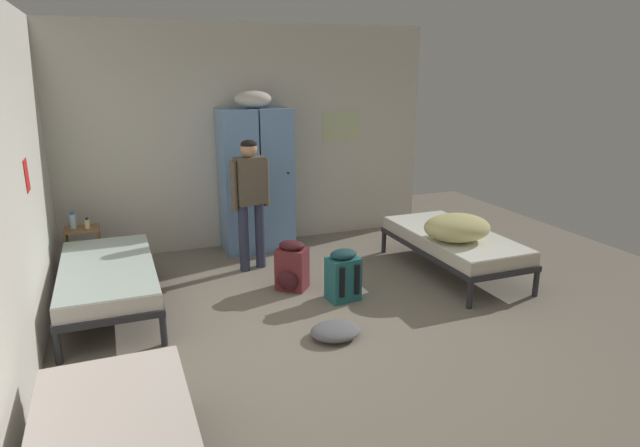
% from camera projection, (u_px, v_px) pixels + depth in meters
% --- Properties ---
extents(ground_plane, '(8.94, 8.94, 0.00)m').
position_uv_depth(ground_plane, '(331.00, 329.00, 5.03)').
color(ground_plane, gray).
extents(room_backdrop, '(5.01, 5.65, 2.89)m').
position_uv_depth(room_backdrop, '(159.00, 161.00, 5.37)').
color(room_backdrop, beige).
rests_on(room_backdrop, ground_plane).
extents(locker_bank, '(0.90, 0.55, 2.07)m').
position_uv_depth(locker_bank, '(256.00, 177.00, 7.00)').
color(locker_bank, '#6B93C6').
rests_on(locker_bank, ground_plane).
extents(shelf_unit, '(0.38, 0.30, 0.57)m').
position_uv_depth(shelf_unit, '(84.00, 246.00, 6.26)').
color(shelf_unit, brown).
rests_on(shelf_unit, ground_plane).
extents(bed_left_rear, '(0.90, 1.90, 0.49)m').
position_uv_depth(bed_left_rear, '(108.00, 275.00, 5.31)').
color(bed_left_rear, '#28282D').
rests_on(bed_left_rear, ground_plane).
extents(bed_right, '(0.90, 1.90, 0.49)m').
position_uv_depth(bed_right, '(453.00, 241.00, 6.33)').
color(bed_right, '#28282D').
rests_on(bed_right, ground_plane).
extents(bedding_heap, '(0.76, 0.64, 0.29)m').
position_uv_depth(bedding_heap, '(457.00, 227.00, 5.99)').
color(bedding_heap, '#D1C67F').
rests_on(bedding_heap, bed_right).
extents(person_traveler, '(0.48, 0.27, 1.55)m').
position_uv_depth(person_traveler, '(250.00, 193.00, 6.29)').
color(person_traveler, '#2D334C').
rests_on(person_traveler, ground_plane).
extents(water_bottle, '(0.07, 0.07, 0.20)m').
position_uv_depth(water_bottle, '(73.00, 221.00, 6.17)').
color(water_bottle, '#B2DBEA').
rests_on(water_bottle, shelf_unit).
extents(lotion_bottle, '(0.05, 0.05, 0.13)m').
position_uv_depth(lotion_bottle, '(87.00, 224.00, 6.17)').
color(lotion_bottle, beige).
rests_on(lotion_bottle, shelf_unit).
extents(backpack_maroon, '(0.41, 0.42, 0.55)m').
position_uv_depth(backpack_maroon, '(292.00, 267.00, 5.88)').
color(backpack_maroon, maroon).
rests_on(backpack_maroon, ground_plane).
extents(backpack_teal, '(0.34, 0.36, 0.55)m').
position_uv_depth(backpack_teal, '(343.00, 276.00, 5.62)').
color(backpack_teal, '#23666B').
rests_on(backpack_teal, ground_plane).
extents(clothes_pile_grey, '(0.46, 0.39, 0.12)m').
position_uv_depth(clothes_pile_grey, '(335.00, 331.00, 4.87)').
color(clothes_pile_grey, slate).
rests_on(clothes_pile_grey, ground_plane).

